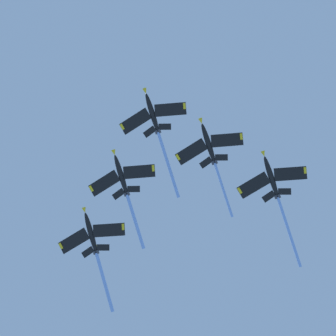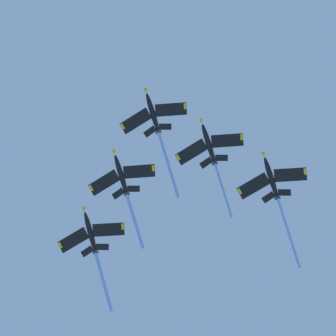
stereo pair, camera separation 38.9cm
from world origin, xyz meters
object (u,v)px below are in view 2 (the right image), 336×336
at_px(jet_left_outer, 275,189).
at_px(jet_right_outer, 93,244).
at_px(jet_lead, 156,125).
at_px(jet_right_wing, 124,185).
at_px(jet_left_wing, 211,151).

distance_m(jet_left_outer, jet_right_outer, 53.23).
height_order(jet_left_outer, jet_right_outer, jet_right_outer).
relative_size(jet_lead, jet_right_outer, 1.08).
height_order(jet_right_wing, jet_left_outer, jet_right_wing).
distance_m(jet_right_wing, jet_right_outer, 18.85).
height_order(jet_lead, jet_left_outer, jet_lead).
bearing_deg(jet_left_outer, jet_right_outer, -73.77).
bearing_deg(jet_lead, jet_left_outer, 150.24).
xyz_separation_m(jet_left_outer, jet_right_outer, (14.87, -51.11, -0.16)).
height_order(jet_left_wing, jet_left_outer, jet_left_wing).
bearing_deg(jet_right_outer, jet_lead, 62.75).
relative_size(jet_lead, jet_right_wing, 1.11).
xyz_separation_m(jet_left_wing, jet_right_wing, (5.75, -25.80, -1.49)).
xyz_separation_m(jet_right_wing, jet_left_outer, (-23.31, 34.98, -4.76)).
bearing_deg(jet_left_outer, jet_left_wing, -27.60).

